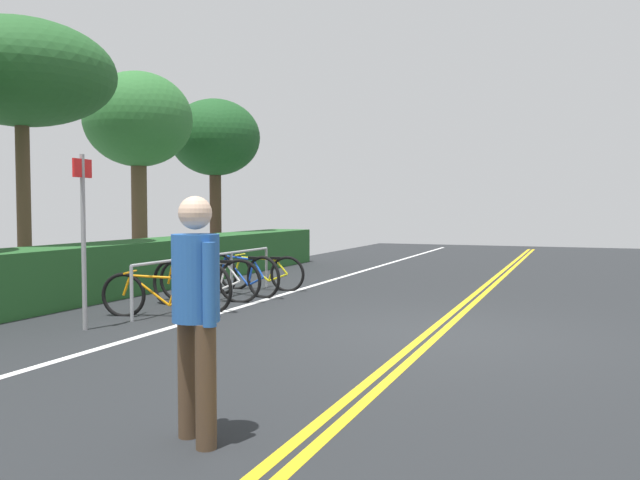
# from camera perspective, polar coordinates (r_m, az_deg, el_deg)

# --- Properties ---
(ground_plane) EXTENTS (39.65, 13.13, 0.05)m
(ground_plane) POSITION_cam_1_polar(r_m,az_deg,el_deg) (8.52, 9.84, -8.17)
(ground_plane) COLOR #232628
(centre_line_yellow_inner) EXTENTS (35.69, 0.10, 0.00)m
(centre_line_yellow_inner) POSITION_cam_1_polar(r_m,az_deg,el_deg) (8.50, 10.38, -8.01)
(centre_line_yellow_inner) COLOR gold
(centre_line_yellow_inner) RESTS_ON ground_plane
(centre_line_yellow_outer) EXTENTS (35.69, 0.10, 0.00)m
(centre_line_yellow_outer) POSITION_cam_1_polar(r_m,az_deg,el_deg) (8.53, 9.31, -7.96)
(centre_line_yellow_outer) COLOR gold
(centre_line_yellow_outer) RESTS_ON ground_plane
(bike_lane_stripe_white) EXTENTS (35.69, 0.12, 0.00)m
(bike_lane_stripe_white) POSITION_cam_1_polar(r_m,az_deg,el_deg) (9.75, -9.88, -6.61)
(bike_lane_stripe_white) COLOR white
(bike_lane_stripe_white) RESTS_ON ground_plane
(bike_rack) EXTENTS (4.29, 0.05, 0.80)m
(bike_rack) POSITION_cam_1_polar(r_m,az_deg,el_deg) (11.29, -9.47, -2.30)
(bike_rack) COLOR #9EA0A5
(bike_rack) RESTS_ON ground_plane
(bicycle_0) EXTENTS (0.60, 1.68, 0.69)m
(bicycle_0) POSITION_cam_1_polar(r_m,az_deg,el_deg) (9.88, -13.83, -4.64)
(bicycle_0) COLOR black
(bicycle_0) RESTS_ON ground_plane
(bicycle_1) EXTENTS (0.61, 1.78, 0.78)m
(bicycle_1) POSITION_cam_1_polar(r_m,az_deg,el_deg) (10.62, -11.16, -3.87)
(bicycle_1) COLOR black
(bicycle_1) RESTS_ON ground_plane
(bicycle_2) EXTENTS (0.48, 1.82, 0.78)m
(bicycle_2) POSITION_cam_1_polar(r_m,az_deg,el_deg) (11.30, -9.55, -3.44)
(bicycle_2) COLOR black
(bicycle_2) RESTS_ON ground_plane
(bicycle_3) EXTENTS (0.60, 1.76, 0.79)m
(bicycle_3) POSITION_cam_1_polar(r_m,az_deg,el_deg) (11.97, -6.79, -3.04)
(bicycle_3) COLOR black
(bicycle_3) RESTS_ON ground_plane
(bicycle_4) EXTENTS (0.46, 1.78, 0.72)m
(bicycle_4) POSITION_cam_1_polar(r_m,az_deg,el_deg) (12.74, -5.14, -2.84)
(bicycle_4) COLOR black
(bicycle_4) RESTS_ON ground_plane
(pedestrian) EXTENTS (0.32, 0.43, 1.68)m
(pedestrian) POSITION_cam_1_polar(r_m,az_deg,el_deg) (4.51, -10.72, -5.30)
(pedestrian) COLOR #4C3826
(pedestrian) RESTS_ON ground_plane
(sign_post_near) EXTENTS (0.36, 0.06, 2.28)m
(sign_post_near) POSITION_cam_1_polar(r_m,az_deg,el_deg) (9.03, -19.87, 1.25)
(sign_post_near) COLOR gray
(sign_post_near) RESTS_ON ground_plane
(hedge_backdrop) EXTENTS (13.24, 1.18, 0.95)m
(hedge_backdrop) POSITION_cam_1_polar(r_m,az_deg,el_deg) (13.73, -13.90, -1.92)
(hedge_backdrop) COLOR #235626
(hedge_backdrop) RESTS_ON ground_plane
(tree_mid) EXTENTS (3.29, 3.29, 4.89)m
(tree_mid) POSITION_cam_1_polar(r_m,az_deg,el_deg) (13.06, -24.55, 12.94)
(tree_mid) COLOR brown
(tree_mid) RESTS_ON ground_plane
(tree_far_right) EXTENTS (2.49, 2.49, 4.72)m
(tree_far_right) POSITION_cam_1_polar(r_m,az_deg,el_deg) (15.96, -15.52, 9.86)
(tree_far_right) COLOR brown
(tree_far_right) RESTS_ON ground_plane
(tree_extra) EXTENTS (2.46, 2.46, 4.54)m
(tree_extra) POSITION_cam_1_polar(r_m,az_deg,el_deg) (18.34, -9.11, 8.65)
(tree_extra) COLOR #473323
(tree_extra) RESTS_ON ground_plane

